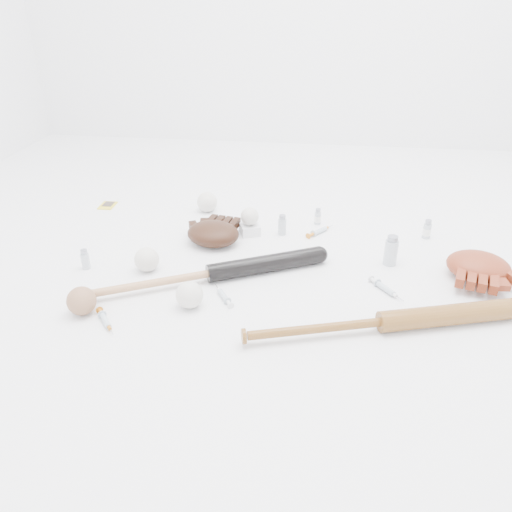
# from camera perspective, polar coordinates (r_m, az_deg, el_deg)

# --- Properties ---
(bat_dark) EXTENTS (0.74, 0.41, 0.06)m
(bat_dark) POSITION_cam_1_polar(r_m,az_deg,el_deg) (1.57, -5.25, -1.99)
(bat_dark) COLOR black
(bat_dark) RESTS_ON ground
(bat_wood) EXTENTS (0.79, 0.29, 0.06)m
(bat_wood) POSITION_cam_1_polar(r_m,az_deg,el_deg) (1.39, 14.26, -7.31)
(bat_wood) COLOR brown
(bat_wood) RESTS_ON ground
(glove_dark) EXTENTS (0.26, 0.26, 0.08)m
(glove_dark) POSITION_cam_1_polar(r_m,az_deg,el_deg) (1.80, -4.92, 2.60)
(glove_dark) COLOR black
(glove_dark) RESTS_ON ground
(glove_tan) EXTENTS (0.29, 0.29, 0.08)m
(glove_tan) POSITION_cam_1_polar(r_m,az_deg,el_deg) (1.73, 24.07, -1.04)
(glove_tan) COLOR maroon
(glove_tan) RESTS_ON ground
(trading_card) EXTENTS (0.06, 0.08, 0.00)m
(trading_card) POSITION_cam_1_polar(r_m,az_deg,el_deg) (2.21, -16.60, 5.56)
(trading_card) COLOR yellow
(trading_card) RESTS_ON ground
(pedestal) EXTENTS (0.09, 0.09, 0.04)m
(pedestal) POSITION_cam_1_polar(r_m,az_deg,el_deg) (1.87, -0.72, 3.08)
(pedestal) COLOR white
(pedestal) RESTS_ON ground
(baseball_on_pedestal) EXTENTS (0.07, 0.07, 0.07)m
(baseball_on_pedestal) POSITION_cam_1_polar(r_m,az_deg,el_deg) (1.85, -0.73, 4.55)
(baseball_on_pedestal) COLOR silver
(baseball_on_pedestal) RESTS_ON pedestal
(baseball_left) EXTENTS (0.08, 0.08, 0.08)m
(baseball_left) POSITION_cam_1_polar(r_m,az_deg,el_deg) (1.66, -12.38, -0.39)
(baseball_left) COLOR silver
(baseball_left) RESTS_ON ground
(baseball_upper) EXTENTS (0.08, 0.08, 0.08)m
(baseball_upper) POSITION_cam_1_polar(r_m,az_deg,el_deg) (2.06, -5.60, 6.16)
(baseball_upper) COLOR silver
(baseball_upper) RESTS_ON ground
(baseball_mid) EXTENTS (0.08, 0.08, 0.08)m
(baseball_mid) POSITION_cam_1_polar(r_m,az_deg,el_deg) (1.45, -7.61, -4.42)
(baseball_mid) COLOR silver
(baseball_mid) RESTS_ON ground
(baseball_aged) EXTENTS (0.08, 0.08, 0.08)m
(baseball_aged) POSITION_cam_1_polar(r_m,az_deg,el_deg) (1.50, -19.31, -4.86)
(baseball_aged) COLOR #8F6244
(baseball_aged) RESTS_ON ground
(syringe_0) EXTENTS (0.11, 0.13, 0.02)m
(syringe_0) POSITION_cam_1_polar(r_m,az_deg,el_deg) (1.45, -16.83, -7.10)
(syringe_0) COLOR #ADBCC6
(syringe_0) RESTS_ON ground
(syringe_1) EXTENTS (0.10, 0.13, 0.02)m
(syringe_1) POSITION_cam_1_polar(r_m,az_deg,el_deg) (1.50, -3.74, -4.56)
(syringe_1) COLOR #ADBCC6
(syringe_1) RESTS_ON ground
(syringe_2) EXTENTS (0.12, 0.14, 0.02)m
(syringe_2) POSITION_cam_1_polar(r_m,az_deg,el_deg) (1.89, 7.27, 2.85)
(syringe_2) COLOR #ADBCC6
(syringe_2) RESTS_ON ground
(syringe_3) EXTENTS (0.12, 0.15, 0.02)m
(syringe_3) POSITION_cam_1_polar(r_m,az_deg,el_deg) (1.58, 14.57, -3.63)
(syringe_3) COLOR #ADBCC6
(syringe_3) RESTS_ON ground
(vial_0) EXTENTS (0.02, 0.02, 0.06)m
(vial_0) POSITION_cam_1_polar(r_m,az_deg,el_deg) (1.96, 7.07, 4.51)
(vial_0) COLOR #AFB9C0
(vial_0) RESTS_ON ground
(vial_1) EXTENTS (0.03, 0.03, 0.07)m
(vial_1) POSITION_cam_1_polar(r_m,az_deg,el_deg) (1.94, 18.98, 2.94)
(vial_1) COLOR #AFB9C0
(vial_1) RESTS_ON ground
(vial_2) EXTENTS (0.03, 0.03, 0.08)m
(vial_2) POSITION_cam_1_polar(r_m,az_deg,el_deg) (1.86, 3.01, 3.59)
(vial_2) COLOR #AFB9C0
(vial_2) RESTS_ON ground
(vial_3) EXTENTS (0.04, 0.04, 0.10)m
(vial_3) POSITION_cam_1_polar(r_m,az_deg,el_deg) (1.71, 15.18, 0.63)
(vial_3) COLOR #AFB9C0
(vial_3) RESTS_ON ground
(vial_4) EXTENTS (0.03, 0.03, 0.07)m
(vial_4) POSITION_cam_1_polar(r_m,az_deg,el_deg) (1.73, -18.94, -0.34)
(vial_4) COLOR #AFB9C0
(vial_4) RESTS_ON ground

